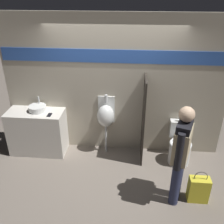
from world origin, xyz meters
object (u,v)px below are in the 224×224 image
object	(u,v)px
urinal_near_counter	(106,116)
shopping_bag	(198,189)
toilet	(179,147)
sink_basin	(38,108)
cell_phone	(49,115)
person_in_vest	(181,150)

from	to	relation	value
urinal_near_counter	shopping_bag	size ratio (longest dim) A/B	2.13
toilet	shopping_bag	size ratio (longest dim) A/B	1.58
sink_basin	toilet	size ratio (longest dim) A/B	0.37
sink_basin	cell_phone	xyz separation A→B (m)	(0.28, -0.15, -0.05)
sink_basin	toilet	xyz separation A→B (m)	(2.76, -0.12, -0.65)
sink_basin	toilet	world-z (taller)	sink_basin
sink_basin	person_in_vest	world-z (taller)	person_in_vest
shopping_bag	cell_phone	bearing A→B (deg)	159.86
cell_phone	shopping_bag	distance (m)	2.89
cell_phone	shopping_bag	size ratio (longest dim) A/B	0.24
shopping_bag	urinal_near_counter	bearing A→B (deg)	143.64
urinal_near_counter	toilet	bearing A→B (deg)	-6.82
toilet	cell_phone	bearing A→B (deg)	-179.14
person_in_vest	cell_phone	bearing A→B (deg)	85.57
cell_phone	urinal_near_counter	bearing A→B (deg)	11.40
sink_basin	urinal_near_counter	distance (m)	1.33
sink_basin	shopping_bag	xyz separation A→B (m)	(2.92, -1.12, -0.74)
cell_phone	sink_basin	bearing A→B (deg)	151.13
cell_phone	toilet	bearing A→B (deg)	0.86
cell_phone	person_in_vest	size ratio (longest dim) A/B	0.08
person_in_vest	sink_basin	bearing A→B (deg)	84.93
cell_phone	urinal_near_counter	xyz separation A→B (m)	(1.04, 0.21, -0.08)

